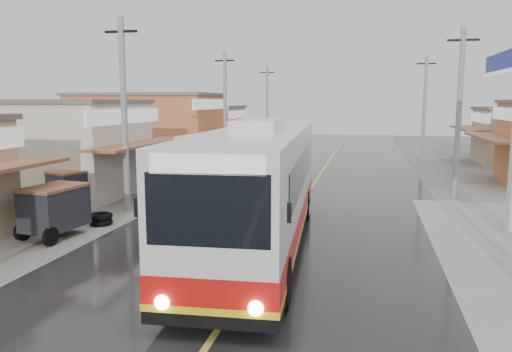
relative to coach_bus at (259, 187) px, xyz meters
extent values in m
plane|color=slate|center=(0.41, -4.93, -1.95)|extent=(120.00, 120.00, 0.00)
cube|color=black|center=(0.41, 10.07, -1.94)|extent=(12.00, 90.00, 0.02)
cube|color=#D8CC4C|center=(0.41, 10.07, -1.93)|extent=(0.15, 90.00, 0.01)
cube|color=silver|center=(0.01, -0.08, 0.23)|extent=(3.50, 12.95, 3.15)
cube|color=black|center=(0.01, -0.08, -1.45)|extent=(3.53, 12.97, 0.32)
cube|color=red|center=(0.01, -0.08, -0.92)|extent=(3.55, 12.99, 0.59)
cube|color=yellow|center=(0.01, -0.08, -1.27)|extent=(3.56, 13.00, 0.15)
cube|color=black|center=(-0.03, 0.45, 0.57)|extent=(3.37, 10.29, 1.07)
cube|color=black|center=(0.42, -6.42, 0.68)|extent=(2.37, 0.28, 1.39)
cube|color=black|center=(-0.41, 6.26, 0.68)|extent=(2.37, 0.28, 1.17)
cube|color=white|center=(0.42, -6.42, 1.53)|extent=(2.17, 0.26, 0.37)
cube|color=silver|center=(0.01, -0.08, 1.96)|extent=(1.49, 3.28, 0.32)
cylinder|color=black|center=(-0.88, -4.63, -1.35)|extent=(0.45, 1.20, 1.17)
cylinder|color=black|center=(1.48, -4.47, -1.35)|extent=(0.45, 1.20, 1.17)
cylinder|color=black|center=(-1.44, 3.89, -1.35)|extent=(0.45, 1.20, 1.17)
cylinder|color=black|center=(0.92, 4.05, -1.35)|extent=(0.45, 1.20, 1.17)
sphere|color=#FFF2CC|center=(-0.48, -6.54, -1.13)|extent=(0.32, 0.32, 0.30)
sphere|color=#FFF2CC|center=(1.33, -6.43, -1.13)|extent=(0.32, 0.32, 0.30)
cube|color=black|center=(-1.07, -6.26, 0.63)|extent=(0.09, 0.09, 0.37)
cube|color=black|center=(1.89, -6.07, 0.63)|extent=(0.09, 0.09, 0.37)
cube|color=silver|center=(-3.79, 10.54, -0.17)|extent=(2.93, 9.19, 2.52)
cube|color=navy|center=(-3.79, 10.54, -1.03)|extent=(2.98, 9.23, 1.01)
cube|color=black|center=(-3.79, 10.54, 0.18)|extent=(2.89, 7.68, 0.91)
cube|color=black|center=(-4.05, 6.06, 0.18)|extent=(2.12, 0.24, 1.11)
cylinder|color=black|center=(-5.06, 7.38, -1.43)|extent=(0.36, 1.02, 1.01)
cylinder|color=black|center=(-2.89, 7.25, -1.43)|extent=(0.36, 1.02, 1.01)
cylinder|color=black|center=(-4.69, 13.82, -1.43)|extent=(0.36, 1.02, 1.01)
cylinder|color=black|center=(-2.52, 13.69, -1.43)|extent=(0.36, 1.02, 1.01)
imported|color=black|center=(-4.55, 3.22, -1.42)|extent=(1.34, 2.15, 1.07)
imported|color=#2A6A23|center=(-4.55, 2.98, -0.65)|extent=(0.75, 0.62, 1.78)
cube|color=#26262D|center=(-7.09, -0.25, -0.96)|extent=(1.61, 2.25, 1.36)
cube|color=brown|center=(-7.09, -0.25, -0.23)|extent=(1.67, 2.30, 0.10)
cylinder|color=black|center=(-7.91, -0.88, -1.64)|extent=(0.27, 0.65, 0.63)
cylinder|color=black|center=(-7.72, 0.57, -1.64)|extent=(0.27, 0.65, 0.63)
cylinder|color=black|center=(-6.59, -1.26, -1.64)|extent=(0.20, 0.64, 0.63)
cube|color=#26262D|center=(-9.09, 4.11, -1.02)|extent=(1.88, 2.29, 1.28)
cube|color=brown|center=(-9.09, 4.11, -0.33)|extent=(1.94, 2.36, 0.10)
cylinder|color=black|center=(-9.97, 3.69, -1.66)|extent=(0.37, 0.62, 0.59)
cylinder|color=black|center=(-9.50, 4.99, -1.66)|extent=(0.37, 0.62, 0.59)
cylinder|color=black|center=(-8.83, 3.07, -1.66)|extent=(0.31, 0.60, 0.59)
torus|color=black|center=(-6.47, 1.64, -1.84)|extent=(0.87, 0.87, 0.22)
torus|color=black|center=(-6.47, 1.64, -1.62)|extent=(0.87, 0.87, 0.22)
camera|label=1|loc=(3.25, -14.99, 2.67)|focal=35.00mm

